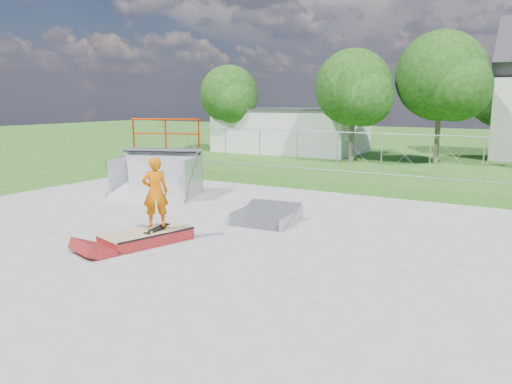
% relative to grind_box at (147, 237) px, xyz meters
% --- Properties ---
extents(ground, '(120.00, 120.00, 0.00)m').
position_rel_grind_box_xyz_m(ground, '(0.68, 1.18, -0.17)').
color(ground, '#2B621C').
rests_on(ground, ground).
extents(concrete_pad, '(20.00, 16.00, 0.04)m').
position_rel_grind_box_xyz_m(concrete_pad, '(0.68, 1.18, -0.15)').
color(concrete_pad, gray).
rests_on(concrete_pad, ground).
extents(grass_berm, '(24.00, 3.00, 0.50)m').
position_rel_grind_box_xyz_m(grass_berm, '(0.68, 10.68, 0.08)').
color(grass_berm, '#2B621C').
rests_on(grass_berm, ground).
extents(grind_box, '(1.68, 2.48, 0.34)m').
position_rel_grind_box_xyz_m(grind_box, '(0.00, 0.00, 0.00)').
color(grind_box, maroon).
rests_on(grind_box, concrete_pad).
extents(quarter_pipe, '(3.62, 3.35, 2.96)m').
position_rel_grind_box_xyz_m(quarter_pipe, '(-3.98, 4.88, 1.31)').
color(quarter_pipe, '#93949A').
rests_on(quarter_pipe, concrete_pad).
extents(flat_bank_ramp, '(1.84, 1.94, 0.52)m').
position_rel_grind_box_xyz_m(flat_bank_ramp, '(1.65, 3.41, 0.09)').
color(flat_bank_ramp, '#93949A').
rests_on(flat_bank_ramp, concrete_pad).
extents(skateboard, '(0.28, 0.81, 0.13)m').
position_rel_grind_box_xyz_m(skateboard, '(0.19, 0.18, 0.21)').
color(skateboard, black).
rests_on(skateboard, grind_box).
extents(skater, '(0.78, 0.76, 1.81)m').
position_rel_grind_box_xyz_m(skater, '(0.19, 0.18, 1.12)').
color(skater, '#CF5C01').
rests_on(skater, grind_box).
extents(concrete_stairs, '(1.50, 1.60, 0.80)m').
position_rel_grind_box_xyz_m(concrete_stairs, '(-7.82, 9.88, 0.23)').
color(concrete_stairs, gray).
rests_on(concrete_stairs, ground).
extents(chain_link_fence, '(20.00, 0.06, 1.80)m').
position_rel_grind_box_xyz_m(chain_link_fence, '(0.68, 11.68, 1.23)').
color(chain_link_fence, '#999CA1').
rests_on(chain_link_fence, grass_berm).
extents(utility_building_flat, '(10.00, 6.00, 3.00)m').
position_rel_grind_box_xyz_m(utility_building_flat, '(-7.32, 23.18, 1.33)').
color(utility_building_flat, silver).
rests_on(utility_building_flat, ground).
extents(tree_left_near, '(4.76, 4.48, 6.65)m').
position_rel_grind_box_xyz_m(tree_left_near, '(-1.07, 19.01, 4.07)').
color(tree_left_near, brown).
rests_on(tree_left_near, ground).
extents(tree_center, '(5.44, 5.12, 7.60)m').
position_rel_grind_box_xyz_m(tree_center, '(3.46, 20.99, 4.68)').
color(tree_center, brown).
rests_on(tree_center, ground).
extents(tree_left_far, '(4.42, 4.16, 6.18)m').
position_rel_grind_box_xyz_m(tree_left_far, '(-11.09, 21.03, 3.77)').
color(tree_left_far, brown).
rests_on(tree_left_far, ground).
extents(tree_back_mid, '(4.08, 3.84, 5.70)m').
position_rel_grind_box_xyz_m(tree_back_mid, '(5.89, 29.04, 3.46)').
color(tree_back_mid, brown).
rests_on(tree_back_mid, ground).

